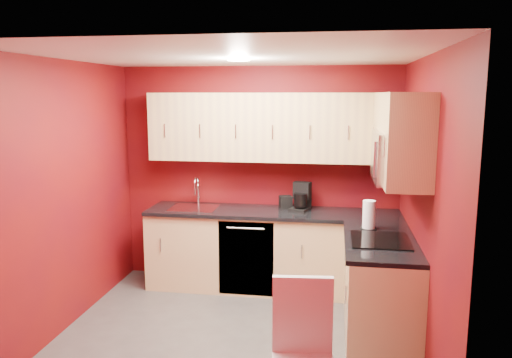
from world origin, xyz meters
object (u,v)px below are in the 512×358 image
(napkin_holder, at_px, (286,202))
(coffee_maker, at_px, (300,197))
(paper_towel, at_px, (369,215))
(microwave, at_px, (397,157))
(sink, at_px, (194,205))

(napkin_holder, bearing_deg, coffee_maker, -25.81)
(napkin_holder, bearing_deg, paper_towel, -40.75)
(microwave, height_order, coffee_maker, microwave)
(microwave, xyz_separation_m, paper_towel, (-0.19, 0.38, -0.61))
(sink, relative_size, coffee_maker, 1.67)
(sink, xyz_separation_m, coffee_maker, (1.20, 0.05, 0.12))
(napkin_holder, xyz_separation_m, paper_towel, (0.87, -0.75, 0.07))
(sink, height_order, paper_towel, sink)
(coffee_maker, height_order, napkin_holder, coffee_maker)
(coffee_maker, relative_size, paper_towel, 1.12)
(sink, xyz_separation_m, napkin_holder, (1.03, 0.13, 0.04))
(paper_towel, bearing_deg, microwave, -63.34)
(microwave, height_order, sink, microwave)
(sink, distance_m, paper_towel, 2.00)
(coffee_maker, xyz_separation_m, paper_towel, (0.71, -0.67, -0.02))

